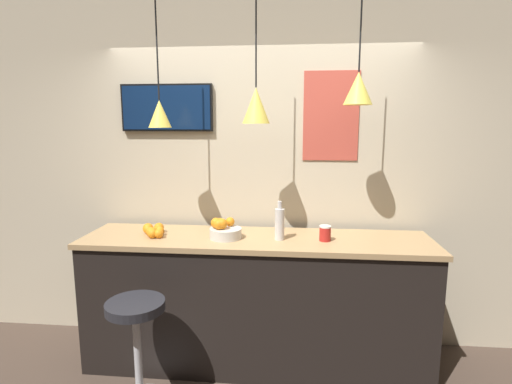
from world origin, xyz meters
TOP-DOWN VIEW (x-y plane):
  - back_wall at (0.00, 1.15)m, footprint 8.00×0.06m
  - service_counter at (0.00, 0.73)m, footprint 2.64×0.64m
  - bar_stool at (-0.72, 0.12)m, footprint 0.45×0.45m
  - fruit_bowl at (-0.24, 0.69)m, footprint 0.24×0.24m
  - orange_pile at (-0.79, 0.70)m, footprint 0.20×0.23m
  - juice_bottle at (0.18, 0.69)m, footprint 0.07×0.07m
  - spread_jar at (0.51, 0.69)m, footprint 0.09×0.09m
  - pendant_lamp_left at (-0.72, 0.73)m, footprint 0.17×0.17m
  - pendant_lamp_middle at (0.00, 0.73)m, footprint 0.20×0.20m
  - pendant_lamp_right at (0.72, 0.73)m, footprint 0.20×0.20m
  - mounted_tv at (-0.78, 1.10)m, footprint 0.77×0.04m
  - wall_poster at (0.57, 1.12)m, footprint 0.44×0.01m

SIDE VIEW (x-z plane):
  - bar_stool at x=-0.72m, z-range 0.11..0.87m
  - service_counter at x=0.00m, z-range 0.00..1.03m
  - orange_pile at x=-0.79m, z-range 1.03..1.11m
  - spread_jar at x=0.51m, z-range 1.03..1.14m
  - fruit_bowl at x=-0.24m, z-range 1.01..1.17m
  - juice_bottle at x=0.18m, z-range 1.01..1.30m
  - back_wall at x=0.00m, z-range 0.00..2.90m
  - wall_poster at x=0.57m, z-range 1.59..2.30m
  - pendant_lamp_left at x=-0.72m, z-range 1.49..2.44m
  - mounted_tv at x=-0.78m, z-range 1.82..2.21m
  - pendant_lamp_middle at x=0.00m, z-range 1.55..2.47m
  - pendant_lamp_right at x=0.72m, z-range 1.73..2.52m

